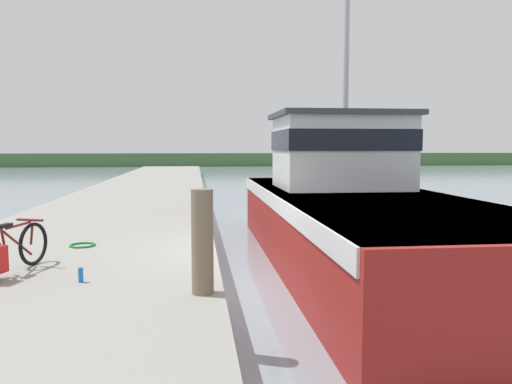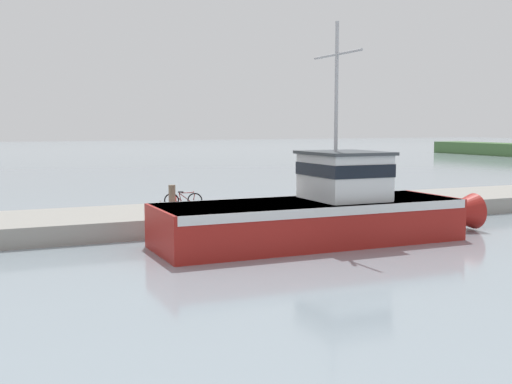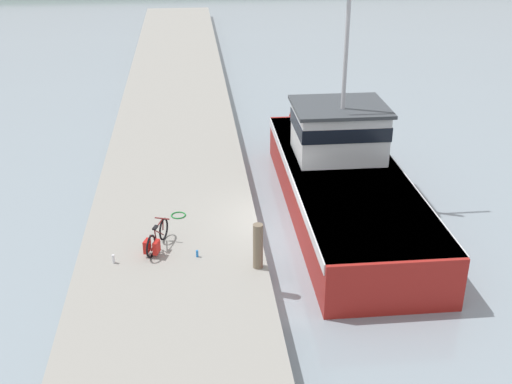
{
  "view_description": "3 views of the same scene",
  "coord_description": "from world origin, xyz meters",
  "px_view_note": "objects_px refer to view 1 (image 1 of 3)",
  "views": [
    {
      "loc": [
        -1.22,
        -8.86,
        2.6
      ],
      "look_at": [
        -0.25,
        -0.86,
        1.87
      ],
      "focal_mm": 35.0,
      "sensor_mm": 36.0,
      "label": 1
    },
    {
      "loc": [
        23.17,
        -10.01,
        4.44
      ],
      "look_at": [
        0.71,
        0.1,
        1.86
      ],
      "focal_mm": 45.0,
      "sensor_mm": 36.0,
      "label": 2
    },
    {
      "loc": [
        -2.77,
        -17.57,
        10.11
      ],
      "look_at": [
        -0.91,
        0.03,
        1.74
      ],
      "focal_mm": 45.0,
      "sensor_mm": 36.0,
      "label": 3
    }
  ],
  "objects_px": {
    "bicycle_touring": "(3,253)",
    "mooring_post": "(202,242)",
    "fishing_boat_main": "(350,209)",
    "water_bottle_on_curb": "(81,275)"
  },
  "relations": [
    {
      "from": "fishing_boat_main",
      "to": "water_bottle_on_curb",
      "type": "bearing_deg",
      "value": -140.36
    },
    {
      "from": "fishing_boat_main",
      "to": "mooring_post",
      "type": "relative_size",
      "value": 10.53
    },
    {
      "from": "water_bottle_on_curb",
      "to": "mooring_post",
      "type": "bearing_deg",
      "value": -23.6
    },
    {
      "from": "fishing_boat_main",
      "to": "mooring_post",
      "type": "xyz_separation_m",
      "value": [
        -3.45,
        -4.88,
        0.24
      ]
    },
    {
      "from": "bicycle_touring",
      "to": "fishing_boat_main",
      "type": "bearing_deg",
      "value": 49.09
    },
    {
      "from": "bicycle_touring",
      "to": "mooring_post",
      "type": "xyz_separation_m",
      "value": [
        2.79,
        -1.19,
        0.32
      ]
    },
    {
      "from": "mooring_post",
      "to": "water_bottle_on_curb",
      "type": "xyz_separation_m",
      "value": [
        -1.64,
        0.71,
        -0.55
      ]
    },
    {
      "from": "bicycle_touring",
      "to": "mooring_post",
      "type": "bearing_deg",
      "value": -4.58
    },
    {
      "from": "water_bottle_on_curb",
      "to": "fishing_boat_main",
      "type": "bearing_deg",
      "value": 39.31
    },
    {
      "from": "bicycle_touring",
      "to": "mooring_post",
      "type": "relative_size",
      "value": 1.24
    }
  ]
}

